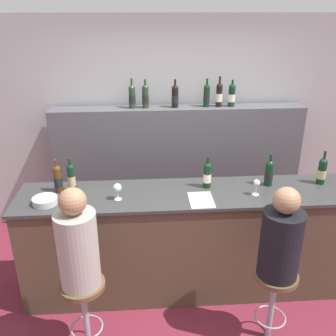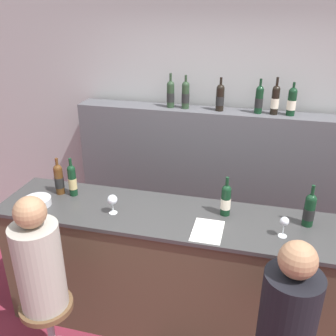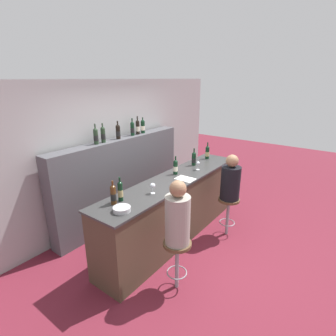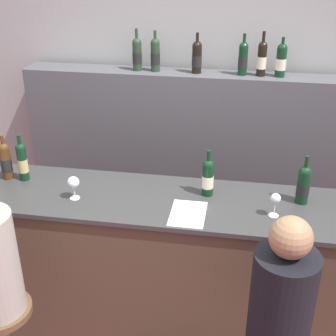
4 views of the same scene
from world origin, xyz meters
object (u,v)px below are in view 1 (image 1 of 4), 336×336
(wine_bottle_counter_2, at_px, (207,175))
(wine_bottle_counter_3, at_px, (269,173))
(wine_bottle_backbar_1, at_px, (145,96))
(wine_bottle_backbar_2, at_px, (175,96))
(wine_bottle_backbar_4, at_px, (219,95))
(wine_bottle_backbar_0, at_px, (132,96))
(guest_seated_right, at_px, (281,239))
(wine_bottle_counter_1, at_px, (71,178))
(wine_glass_0, at_px, (117,188))
(wine_bottle_backbar_3, at_px, (207,95))
(bar_stool_left, at_px, (84,298))
(guest_seated_left, at_px, (77,244))
(wine_glass_1, at_px, (257,184))
(metal_bowl, at_px, (45,201))
(bar_stool_right, at_px, (274,289))
(wine_bottle_counter_0, at_px, (58,179))
(wine_bottle_counter_4, at_px, (322,171))
(wine_bottle_backbar_5, at_px, (232,95))

(wine_bottle_counter_2, bearing_deg, wine_bottle_counter_3, 0.00)
(wine_bottle_counter_3, relative_size, wine_bottle_backbar_1, 0.98)
(wine_bottle_backbar_2, relative_size, wine_bottle_backbar_4, 0.92)
(wine_bottle_backbar_0, xyz_separation_m, guest_seated_right, (1.15, -1.91, -0.70))
(wine_bottle_counter_1, xyz_separation_m, wine_bottle_counter_2, (1.26, 0.00, -0.01))
(wine_glass_0, bearing_deg, wine_bottle_counter_1, 155.89)
(wine_bottle_backbar_3, bearing_deg, bar_stool_left, -123.39)
(wine_bottle_backbar_3, relative_size, guest_seated_left, 0.40)
(wine_glass_0, distance_m, wine_glass_1, 1.25)
(metal_bowl, height_order, bar_stool_right, metal_bowl)
(wine_bottle_counter_1, height_order, guest_seated_right, guest_seated_right)
(wine_bottle_counter_1, relative_size, guest_seated_left, 0.40)
(wine_bottle_counter_3, relative_size, guest_seated_left, 0.39)
(bar_stool_left, bearing_deg, wine_bottle_backbar_2, 64.99)
(wine_bottle_backbar_2, height_order, wine_bottle_backbar_3, wine_bottle_backbar_3)
(wine_bottle_backbar_4, distance_m, wine_glass_0, 1.80)
(wine_bottle_counter_0, xyz_separation_m, wine_bottle_backbar_1, (0.83, 1.11, 0.50))
(bar_stool_right, bearing_deg, wine_bottle_backbar_1, 117.60)
(wine_bottle_counter_0, relative_size, wine_bottle_backbar_1, 0.97)
(wine_bottle_backbar_0, height_order, wine_bottle_backbar_2, wine_bottle_backbar_0)
(wine_bottle_backbar_0, relative_size, metal_bowl, 1.57)
(wine_bottle_counter_0, height_order, wine_bottle_backbar_1, wine_bottle_backbar_1)
(wine_bottle_counter_1, distance_m, wine_glass_0, 0.47)
(wine_glass_1, xyz_separation_m, bar_stool_left, (-1.52, -0.61, -0.67))
(wine_bottle_backbar_2, distance_m, metal_bowl, 1.92)
(wine_bottle_counter_0, bearing_deg, wine_glass_0, -19.20)
(wine_bottle_backbar_0, distance_m, metal_bowl, 1.65)
(wine_glass_0, relative_size, guest_seated_right, 0.20)
(bar_stool_right, bearing_deg, bar_stool_left, 180.00)
(wine_bottle_counter_4, distance_m, guest_seated_right, 1.06)
(wine_bottle_counter_1, xyz_separation_m, guest_seated_left, (0.16, -0.80, -0.18))
(wine_bottle_counter_3, bearing_deg, wine_glass_0, -172.34)
(wine_bottle_counter_4, xyz_separation_m, guest_seated_left, (-2.21, -0.80, -0.17))
(metal_bowl, height_order, guest_seated_right, guest_seated_right)
(guest_seated_left, bearing_deg, wine_bottle_counter_2, 36.00)
(wine_bottle_backbar_2, bearing_deg, wine_bottle_backbar_5, -0.00)
(metal_bowl, relative_size, guest_seated_right, 0.28)
(wine_bottle_backbar_3, bearing_deg, wine_bottle_counter_0, -144.16)
(wine_bottle_backbar_5, xyz_separation_m, wine_glass_1, (-0.04, -1.30, -0.51))
(bar_stool_right, height_order, guest_seated_right, guest_seated_right)
(wine_bottle_counter_1, xyz_separation_m, wine_glass_1, (1.67, -0.19, -0.03))
(wine_bottle_counter_2, distance_m, wine_bottle_backbar_3, 1.23)
(wine_glass_1, xyz_separation_m, guest_seated_left, (-1.52, -0.61, -0.15))
(wine_glass_1, relative_size, guest_seated_right, 0.20)
(bar_stool_right, bearing_deg, guest_seated_left, 180.00)
(wine_bottle_counter_2, height_order, wine_bottle_backbar_3, wine_bottle_backbar_3)
(wine_bottle_backbar_2, xyz_separation_m, bar_stool_right, (0.66, -1.91, -1.18))
(wine_bottle_counter_1, bearing_deg, wine_glass_1, -6.52)
(wine_bottle_counter_4, height_order, wine_bottle_backbar_1, wine_bottle_backbar_1)
(wine_bottle_backbar_5, bearing_deg, wine_glass_1, -91.67)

